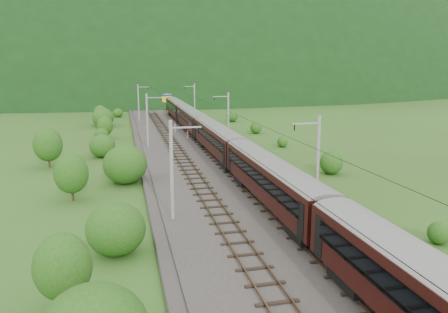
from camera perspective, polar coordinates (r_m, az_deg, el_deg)
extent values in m
plane|color=#2F4917|center=(36.97, 3.01, -7.82)|extent=(600.00, 600.00, 0.00)
cube|color=#38332D|center=(46.16, -0.44, -3.57)|extent=(14.00, 220.00, 0.30)
cube|color=brown|center=(45.51, -4.28, -3.38)|extent=(0.08, 220.00, 0.15)
cube|color=brown|center=(45.74, -2.50, -3.28)|extent=(0.08, 220.00, 0.15)
cube|color=black|center=(45.66, -3.39, -3.49)|extent=(2.40, 220.00, 0.12)
cube|color=brown|center=(46.46, 1.58, -3.03)|extent=(0.08, 220.00, 0.15)
cube|color=brown|center=(46.83, 3.28, -2.92)|extent=(0.08, 220.00, 0.15)
cube|color=black|center=(46.67, 2.43, -3.14)|extent=(2.40, 220.00, 0.12)
cylinder|color=gray|center=(34.57, -6.84, -1.85)|extent=(0.28, 0.28, 8.00)
cube|color=gray|center=(34.07, -4.97, 3.81)|extent=(2.40, 0.12, 0.12)
cylinder|color=black|center=(34.27, -3.31, 3.38)|extent=(0.10, 0.10, 0.50)
cylinder|color=gray|center=(66.00, -9.99, 4.62)|extent=(0.28, 0.28, 8.00)
cube|color=gray|center=(65.74, -9.04, 7.61)|extent=(2.40, 0.12, 0.12)
cylinder|color=black|center=(65.85, -8.16, 7.38)|extent=(0.10, 0.10, 0.50)
cylinder|color=gray|center=(97.80, -11.10, 6.90)|extent=(0.28, 0.28, 8.00)
cube|color=gray|center=(97.63, -10.47, 8.92)|extent=(2.40, 0.12, 0.12)
cylinder|color=black|center=(97.70, -9.87, 8.77)|extent=(0.10, 0.10, 0.50)
cylinder|color=gray|center=(129.70, -11.68, 8.06)|extent=(0.28, 0.28, 8.00)
cube|color=gray|center=(129.57, -11.20, 9.59)|extent=(2.40, 0.12, 0.12)
cylinder|color=black|center=(129.62, -10.75, 9.47)|extent=(0.10, 0.10, 0.50)
cylinder|color=gray|center=(161.64, -12.02, 8.76)|extent=(0.28, 0.28, 8.00)
cube|color=gray|center=(161.54, -11.65, 9.99)|extent=(2.40, 0.12, 0.12)
cylinder|color=black|center=(161.58, -11.28, 9.90)|extent=(0.10, 0.10, 0.50)
cylinder|color=gray|center=(37.92, 12.12, -0.80)|extent=(0.28, 0.28, 8.00)
cube|color=gray|center=(36.83, 10.65, 4.26)|extent=(2.40, 0.12, 0.12)
cylinder|color=black|center=(36.48, 9.19, 3.77)|extent=(0.10, 0.10, 0.50)
cylinder|color=gray|center=(67.82, 0.57, 4.99)|extent=(0.28, 0.28, 8.00)
cube|color=gray|center=(67.22, -0.43, 7.84)|extent=(2.40, 0.12, 0.12)
cylinder|color=black|center=(67.03, -1.27, 7.57)|extent=(0.10, 0.10, 0.50)
cylinder|color=gray|center=(99.04, -3.87, 7.16)|extent=(0.28, 0.28, 8.00)
cube|color=gray|center=(98.63, -4.59, 9.11)|extent=(2.40, 0.12, 0.12)
cylinder|color=black|center=(98.50, -5.17, 8.92)|extent=(0.10, 0.10, 0.50)
cylinder|color=gray|center=(130.64, -6.18, 8.26)|extent=(0.28, 0.28, 8.00)
cube|color=gray|center=(130.32, -6.74, 9.74)|extent=(2.40, 0.12, 0.12)
cylinder|color=black|center=(130.23, -7.18, 9.60)|extent=(0.10, 0.10, 0.50)
cylinder|color=gray|center=(162.39, -7.60, 8.93)|extent=(0.28, 0.28, 8.00)
cube|color=gray|center=(162.14, -8.06, 10.12)|extent=(2.40, 0.12, 0.12)
cylinder|color=black|center=(162.06, -8.41, 10.00)|extent=(0.10, 0.10, 0.50)
cylinder|color=black|center=(44.35, -3.50, 4.93)|extent=(0.03, 198.00, 0.03)
cylinder|color=black|center=(45.39, 2.51, 5.11)|extent=(0.03, 198.00, 0.03)
ellipsoid|color=black|center=(293.82, -11.40, 9.26)|extent=(504.00, 360.00, 244.00)
cube|color=black|center=(25.98, 16.99, -14.85)|extent=(2.11, 3.07, 0.86)
cube|color=black|center=(37.48, 6.28, -3.00)|extent=(2.78, 21.12, 2.88)
cylinder|color=gray|center=(37.17, 6.32, -1.07)|extent=(2.78, 21.02, 2.78)
cube|color=black|center=(36.96, 4.22, -2.62)|extent=(0.05, 18.59, 1.10)
cube|color=black|center=(37.88, 8.31, -2.35)|extent=(0.05, 18.59, 1.10)
cube|color=black|center=(31.54, 10.71, -9.64)|extent=(2.11, 3.07, 0.86)
cube|color=black|center=(44.76, 3.09, -2.95)|extent=(2.11, 3.07, 0.86)
cube|color=black|center=(57.88, -0.83, 2.37)|extent=(2.78, 21.12, 2.88)
cylinder|color=gray|center=(57.68, -0.83, 3.64)|extent=(2.78, 21.02, 2.78)
cube|color=black|center=(57.54, -2.21, 2.65)|extent=(0.05, 18.59, 1.10)
cube|color=black|center=(58.14, 0.53, 2.76)|extent=(0.05, 18.59, 1.10)
cube|color=black|center=(51.19, 0.95, -1.04)|extent=(2.11, 3.07, 0.86)
cube|color=black|center=(65.34, -2.21, 1.80)|extent=(2.11, 3.07, 0.86)
cube|color=black|center=(78.94, -4.21, 4.90)|extent=(2.78, 21.12, 2.88)
cylinder|color=gray|center=(78.80, -4.22, 5.84)|extent=(2.78, 21.02, 2.78)
cube|color=black|center=(78.70, -5.23, 5.12)|extent=(0.05, 18.59, 1.10)
cube|color=black|center=(79.13, -3.20, 5.18)|extent=(0.05, 18.59, 1.10)
cube|color=black|center=(71.99, -3.26, 2.73)|extent=(2.11, 3.07, 0.86)
cube|color=black|center=(86.43, -4.96, 4.25)|extent=(2.11, 3.07, 0.86)
cube|color=black|center=(100.25, -6.17, 6.36)|extent=(2.78, 21.12, 2.88)
cylinder|color=gray|center=(100.14, -6.18, 7.09)|extent=(2.78, 21.02, 2.78)
cube|color=black|center=(100.06, -6.98, 6.53)|extent=(0.05, 18.59, 1.10)
cube|color=black|center=(100.40, -5.37, 6.58)|extent=(0.05, 18.59, 1.10)
cube|color=black|center=(93.17, -5.57, 4.79)|extent=(2.11, 3.07, 0.86)
cube|color=black|center=(107.75, -6.63, 5.73)|extent=(2.11, 3.07, 0.86)
cube|color=navy|center=(130.26, -7.84, 7.58)|extent=(2.78, 17.28, 2.88)
cylinder|color=gray|center=(130.17, -7.85, 8.15)|extent=(2.78, 17.20, 2.78)
cube|color=black|center=(130.11, -8.46, 7.71)|extent=(0.05, 15.21, 1.10)
cube|color=black|center=(130.37, -7.22, 7.76)|extent=(0.05, 15.21, 1.10)
cube|color=black|center=(124.41, -7.54, 6.53)|extent=(2.11, 3.07, 0.86)
cube|color=black|center=(136.41, -8.06, 6.98)|extent=(2.11, 3.07, 0.86)
cube|color=yellow|center=(138.65, -8.17, 7.75)|extent=(2.84, 0.50, 2.59)
cube|color=yellow|center=(121.90, -7.45, 7.21)|extent=(2.84, 0.50, 2.59)
cube|color=black|center=(133.11, -7.98, 8.52)|extent=(0.08, 1.60, 0.86)
cylinder|color=red|center=(81.12, -6.40, 3.79)|extent=(0.17, 0.17, 1.63)
cylinder|color=red|center=(72.28, -4.77, 2.79)|extent=(0.16, 0.16, 1.52)
cylinder|color=black|center=(61.07, -7.01, 1.35)|extent=(0.15, 0.15, 2.14)
sphere|color=red|center=(60.87, -7.04, 2.39)|extent=(0.26, 0.26, 0.26)
ellipsoid|color=#1D4F15|center=(30.24, -13.94, -9.17)|extent=(3.95, 3.95, 3.55)
ellipsoid|color=#1D4F15|center=(47.48, -12.79, -1.02)|extent=(4.64, 4.64, 4.17)
ellipsoid|color=#1D4F15|center=(61.91, -15.60, 1.34)|extent=(3.52, 3.52, 3.16)
ellipsoid|color=#1D4F15|center=(76.13, -15.70, 2.84)|extent=(2.34, 2.34, 2.11)
ellipsoid|color=#1D4F15|center=(92.10, -15.52, 4.92)|extent=(4.30, 4.30, 3.87)
ellipsoid|color=#1D4F15|center=(108.82, -13.68, 5.56)|extent=(2.36, 2.36, 2.12)
ellipsoid|color=#1D4F15|center=(124.49, -14.03, 6.32)|extent=(2.44, 2.44, 2.20)
cylinder|color=black|center=(24.77, -20.10, -16.09)|extent=(0.24, 0.24, 2.29)
ellipsoid|color=#1D4F15|center=(24.20, -20.32, -13.35)|extent=(2.94, 2.94, 3.53)
cylinder|color=black|center=(43.09, -19.21, -3.91)|extent=(0.24, 0.24, 2.44)
ellipsoid|color=#1D4F15|center=(42.74, -19.34, -2.10)|extent=(3.14, 3.14, 3.77)
cylinder|color=black|center=(57.82, -21.90, -0.04)|extent=(0.24, 0.24, 2.70)
ellipsoid|color=#1D4F15|center=(57.55, -22.02, 1.46)|extent=(3.48, 3.48, 4.17)
cylinder|color=black|center=(77.31, -15.24, 3.00)|extent=(0.24, 0.24, 2.10)
ellipsoid|color=#1D4F15|center=(77.14, -15.29, 3.88)|extent=(2.70, 2.70, 3.24)
cylinder|color=black|center=(95.52, -15.78, 4.65)|extent=(0.24, 0.24, 2.26)
ellipsoid|color=#1D4F15|center=(95.37, -15.83, 5.42)|extent=(2.91, 2.91, 3.49)
ellipsoid|color=#1D4F15|center=(34.85, 26.27, -9.07)|extent=(1.62, 1.62, 1.46)
ellipsoid|color=#1D4F15|center=(52.04, 13.83, -0.94)|extent=(2.69, 2.69, 2.42)
ellipsoid|color=#1D4F15|center=(67.77, 7.64, 1.83)|extent=(1.62, 1.62, 1.46)
ellipsoid|color=#1D4F15|center=(80.63, 4.21, 3.68)|extent=(2.14, 2.14, 1.93)
ellipsoid|color=#1D4F15|center=(97.09, 1.08, 5.21)|extent=(2.53, 2.53, 2.28)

